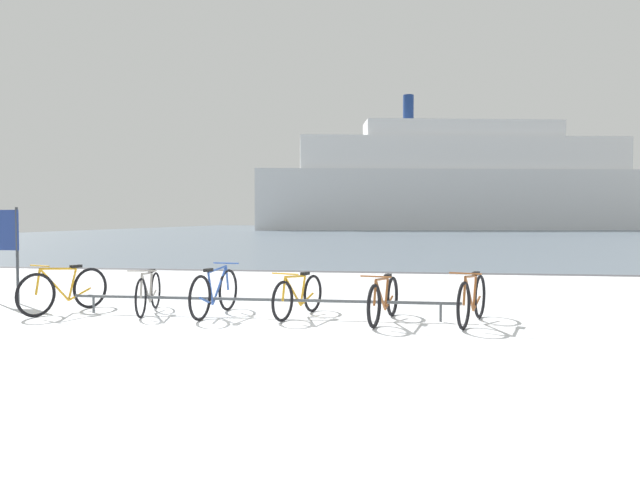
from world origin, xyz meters
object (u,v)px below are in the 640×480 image
object	(u,v)px
bicycle_0	(64,290)
info_sign	(5,239)
bicycle_1	(149,292)
bicycle_3	(298,296)
ferry_ship	(468,185)
bicycle_4	(384,300)
bicycle_2	(215,292)
bicycle_5	(472,300)

from	to	relation	value
bicycle_0	info_sign	world-z (taller)	info_sign
bicycle_0	bicycle_1	size ratio (longest dim) A/B	1.04
bicycle_3	info_sign	xyz separation A→B (m)	(-5.66, 0.67, 0.86)
bicycle_0	ferry_ship	size ratio (longest dim) A/B	0.03
bicycle_4	info_sign	bearing A→B (deg)	172.39
bicycle_2	bicycle_3	xyz separation A→B (m)	(1.36, 0.08, -0.04)
bicycle_0	bicycle_3	world-z (taller)	bicycle_0
bicycle_1	bicycle_2	bearing A→B (deg)	-3.37
bicycle_0	bicycle_3	bearing A→B (deg)	2.52
bicycle_2	bicycle_0	bearing A→B (deg)	-177.94
bicycle_4	ferry_ship	bearing A→B (deg)	82.79
bicycle_4	bicycle_3	bearing A→B (deg)	169.02
bicycle_0	bicycle_2	size ratio (longest dim) A/B	0.96
bicycle_1	bicycle_3	size ratio (longest dim) A/B	1.01
bicycle_1	bicycle_5	xyz separation A→B (m)	(5.23, -0.23, 0.02)
info_sign	bicycle_1	bearing A→B (deg)	-12.36
bicycle_4	ferry_ship	distance (m)	73.87
bicycle_0	info_sign	xyz separation A→B (m)	(-1.71, 0.85, 0.82)
info_sign	bicycle_4	bearing A→B (deg)	-7.61
bicycle_5	ferry_ship	distance (m)	73.69
bicycle_1	bicycle_5	bearing A→B (deg)	-2.47
bicycle_3	ferry_ship	bearing A→B (deg)	81.70
bicycle_3	bicycle_5	size ratio (longest dim) A/B	0.96
bicycle_3	bicycle_4	xyz separation A→B (m)	(1.37, -0.27, 0.00)
bicycle_0	ferry_ship	xyz separation A→B (m)	(14.57, 72.96, 5.83)
bicycle_1	bicycle_3	xyz separation A→B (m)	(2.54, 0.01, -0.01)
bicycle_2	bicycle_4	size ratio (longest dim) A/B	1.02
bicycle_5	bicycle_4	bearing A→B (deg)	-178.73
bicycle_1	bicycle_2	distance (m)	1.18
bicycle_1	info_sign	bearing A→B (deg)	167.64
bicycle_3	bicycle_4	size ratio (longest dim) A/B	0.93
bicycle_2	bicycle_3	size ratio (longest dim) A/B	1.10
bicycle_2	bicycle_5	world-z (taller)	bicycle_2
bicycle_0	info_sign	distance (m)	2.08
bicycle_2	bicycle_1	bearing A→B (deg)	176.63
bicycle_2	ferry_ship	size ratio (longest dim) A/B	0.03
bicycle_4	ferry_ship	world-z (taller)	ferry_ship
bicycle_1	info_sign	world-z (taller)	info_sign
bicycle_0	bicycle_1	distance (m)	1.43
info_sign	ferry_ship	xyz separation A→B (m)	(16.28, 72.12, 5.01)
bicycle_1	ferry_ship	xyz separation A→B (m)	(13.16, 72.80, 5.86)
info_sign	bicycle_2	bearing A→B (deg)	-9.95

